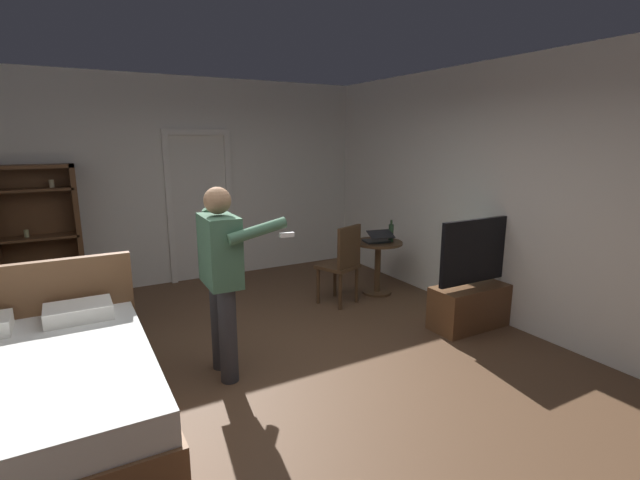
# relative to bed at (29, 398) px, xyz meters

# --- Properties ---
(ground_plane) EXTENTS (7.14, 7.14, 0.00)m
(ground_plane) POSITION_rel_bed_xyz_m (1.75, -0.14, -0.30)
(ground_plane) COLOR brown
(wall_back) EXTENTS (5.67, 0.12, 2.82)m
(wall_back) POSITION_rel_bed_xyz_m (1.75, 3.16, 1.11)
(wall_back) COLOR silver
(wall_back) RESTS_ON ground_plane
(wall_right) EXTENTS (0.12, 6.73, 2.82)m
(wall_right) POSITION_rel_bed_xyz_m (4.52, -0.14, 1.11)
(wall_right) COLOR silver
(wall_right) RESTS_ON ground_plane
(doorway_frame) EXTENTS (0.93, 0.08, 2.13)m
(doorway_frame) POSITION_rel_bed_xyz_m (2.02, 3.08, 0.92)
(doorway_frame) COLOR white
(doorway_frame) RESTS_ON ground_plane
(bed) EXTENTS (1.60, 2.05, 1.02)m
(bed) POSITION_rel_bed_xyz_m (0.00, 0.00, 0.00)
(bed) COLOR brown
(bed) RESTS_ON ground_plane
(bookshelf) EXTENTS (0.91, 0.32, 1.71)m
(bookshelf) POSITION_rel_bed_xyz_m (0.03, 2.94, 0.63)
(bookshelf) COLOR brown
(bookshelf) RESTS_ON ground_plane
(tv_flatscreen) EXTENTS (1.17, 0.40, 1.19)m
(tv_flatscreen) POSITION_rel_bed_xyz_m (4.16, -0.10, 0.04)
(tv_flatscreen) COLOR brown
(tv_flatscreen) RESTS_ON ground_plane
(side_table) EXTENTS (0.63, 0.63, 0.70)m
(side_table) POSITION_rel_bed_xyz_m (3.83, 1.29, 0.17)
(side_table) COLOR #4C331E
(side_table) RESTS_ON ground_plane
(laptop) EXTENTS (0.38, 0.38, 0.16)m
(laptop) POSITION_rel_bed_xyz_m (3.79, 1.25, 0.45)
(laptop) COLOR black
(laptop) RESTS_ON side_table
(bottle_on_table) EXTENTS (0.06, 0.06, 0.28)m
(bottle_on_table) POSITION_rel_bed_xyz_m (3.97, 1.21, 0.52)
(bottle_on_table) COLOR #223923
(bottle_on_table) RESTS_ON side_table
(wooden_chair) EXTENTS (0.54, 0.54, 0.99)m
(wooden_chair) POSITION_rel_bed_xyz_m (3.22, 1.17, 0.24)
(wooden_chair) COLOR #4C331E
(wooden_chair) RESTS_ON ground_plane
(person_blue_shirt) EXTENTS (0.67, 0.63, 1.63)m
(person_blue_shirt) POSITION_rel_bed_xyz_m (1.43, 0.21, 0.65)
(person_blue_shirt) COLOR #333338
(person_blue_shirt) RESTS_ON ground_plane
(suitcase_dark) EXTENTS (0.46, 0.38, 0.42)m
(suitcase_dark) POSITION_rel_bed_xyz_m (0.56, 1.85, -0.09)
(suitcase_dark) COLOR black
(suitcase_dark) RESTS_ON ground_plane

